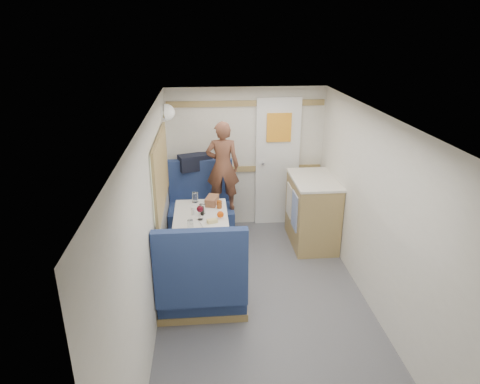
{
  "coord_description": "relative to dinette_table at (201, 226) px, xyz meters",
  "views": [
    {
      "loc": [
        -0.58,
        -3.54,
        2.76
      ],
      "look_at": [
        -0.2,
        0.9,
        1.02
      ],
      "focal_mm": 32.0,
      "sensor_mm": 36.0,
      "label": 1
    }
  ],
  "objects": [
    {
      "name": "galley_counter",
      "position": [
        1.47,
        0.55,
        -0.1
      ],
      "size": [
        0.57,
        0.92,
        0.92
      ],
      "color": "olive",
      "rests_on": "floor"
    },
    {
      "name": "duffel_bag",
      "position": [
        -0.07,
        1.12,
        0.44
      ],
      "size": [
        0.49,
        0.35,
        0.21
      ],
      "primitive_type": "cube",
      "rotation": [
        0.0,
        0.0,
        0.34
      ],
      "color": "black",
      "rests_on": "ledge"
    },
    {
      "name": "bread_loaf",
      "position": [
        0.14,
        0.29,
        0.2
      ],
      "size": [
        0.19,
        0.26,
        0.1
      ],
      "primitive_type": "cube",
      "rotation": [
        0.0,
        0.0,
        -0.28
      ],
      "color": "brown",
      "rests_on": "dinette_table"
    },
    {
      "name": "tumbler_right",
      "position": [
        0.02,
        0.02,
        0.21
      ],
      "size": [
        0.07,
        0.07,
        0.11
      ],
      "primitive_type": "cylinder",
      "color": "white",
      "rests_on": "dinette_table"
    },
    {
      "name": "wall_left",
      "position": [
        -0.45,
        -1.0,
        0.43
      ],
      "size": [
        0.02,
        4.5,
        2.0
      ],
      "primitive_type": "cube",
      "color": "silver",
      "rests_on": "floor"
    },
    {
      "name": "tray",
      "position": [
        0.15,
        -0.37,
        0.16
      ],
      "size": [
        0.32,
        0.38,
        0.02
      ],
      "primitive_type": "cube",
      "rotation": [
        0.0,
        0.0,
        0.21
      ],
      "color": "white",
      "rests_on": "dinette_table"
    },
    {
      "name": "pepper_grinder",
      "position": [
        0.02,
        -0.02,
        0.21
      ],
      "size": [
        0.04,
        0.04,
        0.1
      ],
      "primitive_type": "cylinder",
      "color": "black",
      "rests_on": "dinette_table"
    },
    {
      "name": "wall_right",
      "position": [
        1.75,
        -1.0,
        0.43
      ],
      "size": [
        0.02,
        4.5,
        2.0
      ],
      "primitive_type": "cube",
      "color": "silver",
      "rests_on": "floor"
    },
    {
      "name": "oak_trim_high",
      "position": [
        0.65,
        1.23,
        1.21
      ],
      "size": [
        2.15,
        0.02,
        0.08
      ],
      "primitive_type": "cube",
      "color": "olive",
      "rests_on": "wall_back"
    },
    {
      "name": "bench_near",
      "position": [
        -0.0,
        -0.86,
        -0.27
      ],
      "size": [
        0.9,
        0.59,
        1.05
      ],
      "color": "navy",
      "rests_on": "floor"
    },
    {
      "name": "side_window",
      "position": [
        -0.43,
        0.0,
        0.68
      ],
      "size": [
        0.04,
        1.3,
        0.72
      ],
      "primitive_type": "cube",
      "color": "#A4AC92",
      "rests_on": "wall_left"
    },
    {
      "name": "oak_trim_low",
      "position": [
        0.65,
        1.23,
        0.28
      ],
      "size": [
        2.15,
        0.02,
        0.08
      ],
      "primitive_type": "cube",
      "color": "olive",
      "rests_on": "wall_back"
    },
    {
      "name": "ceiling",
      "position": [
        0.65,
        -1.0,
        1.43
      ],
      "size": [
        4.5,
        4.5,
        0.0
      ],
      "primitive_type": "plane",
      "rotation": [
        3.14,
        0.0,
        0.0
      ],
      "color": "silver",
      "rests_on": "wall_back"
    },
    {
      "name": "orange_fruit",
      "position": [
        0.22,
        -0.15,
        0.21
      ],
      "size": [
        0.08,
        0.08,
        0.08
      ],
      "primitive_type": "sphere",
      "color": "orange",
      "rests_on": "tray"
    },
    {
      "name": "tumbler_left",
      "position": [
        -0.11,
        -0.38,
        0.21
      ],
      "size": [
        0.06,
        0.06,
        0.1
      ],
      "primitive_type": "cylinder",
      "color": "silver",
      "rests_on": "dinette_table"
    },
    {
      "name": "tumbler_mid",
      "position": [
        -0.07,
        0.38,
        0.21
      ],
      "size": [
        0.08,
        0.08,
        0.12
      ],
      "primitive_type": "cylinder",
      "color": "white",
      "rests_on": "dinette_table"
    },
    {
      "name": "ledge",
      "position": [
        -0.0,
        1.12,
        0.31
      ],
      "size": [
        0.9,
        0.14,
        0.04
      ],
      "primitive_type": "cube",
      "color": "olive",
      "rests_on": "bench_far"
    },
    {
      "name": "wine_glass",
      "position": [
        -0.0,
        -0.15,
        0.28
      ],
      "size": [
        0.08,
        0.08,
        0.17
      ],
      "color": "white",
      "rests_on": "dinette_table"
    },
    {
      "name": "cheese_block",
      "position": [
        0.13,
        -0.27,
        0.19
      ],
      "size": [
        0.13,
        0.1,
        0.04
      ],
      "primitive_type": "cube",
      "rotation": [
        0.0,
        0.0,
        0.32
      ],
      "color": "#E2CC82",
      "rests_on": "tray"
    },
    {
      "name": "salt_grinder",
      "position": [
        -0.09,
        0.0,
        0.2
      ],
      "size": [
        0.04,
        0.04,
        0.09
      ],
      "primitive_type": "cylinder",
      "color": "silver",
      "rests_on": "dinette_table"
    },
    {
      "name": "bench_far",
      "position": [
        -0.0,
        0.86,
        -0.27
      ],
      "size": [
        0.9,
        0.59,
        1.05
      ],
      "color": "navy",
      "rests_on": "floor"
    },
    {
      "name": "dome_light",
      "position": [
        -0.39,
        0.85,
        1.18
      ],
      "size": [
        0.2,
        0.2,
        0.2
      ],
      "primitive_type": "sphere",
      "color": "white",
      "rests_on": "wall_left"
    },
    {
      "name": "person",
      "position": [
        0.3,
        0.77,
        0.48
      ],
      "size": [
        0.46,
        0.32,
        1.19
      ],
      "primitive_type": "imported",
      "rotation": [
        0.0,
        0.0,
        3.05
      ],
      "color": "brown",
      "rests_on": "bench_far"
    },
    {
      "name": "beer_glass",
      "position": [
        0.22,
        0.16,
        0.2
      ],
      "size": [
        0.06,
        0.06,
        0.09
      ],
      "primitive_type": "cylinder",
      "color": "#934615",
      "rests_on": "dinette_table"
    },
    {
      "name": "wall_back",
      "position": [
        0.65,
        1.25,
        0.43
      ],
      "size": [
        2.2,
        0.02,
        2.0
      ],
      "primitive_type": "cube",
      "color": "silver",
      "rests_on": "floor"
    },
    {
      "name": "floor",
      "position": [
        0.65,
        -1.0,
        -0.57
      ],
      "size": [
        4.5,
        4.5,
        0.0
      ],
      "primitive_type": "plane",
      "color": "#515156",
      "rests_on": "ground"
    },
    {
      "name": "rear_door",
      "position": [
        1.1,
        1.22,
        0.41
      ],
      "size": [
        0.62,
        0.12,
        1.86
      ],
      "color": "white",
      "rests_on": "wall_back"
    },
    {
      "name": "dinette_table",
      "position": [
        0.0,
        0.0,
        0.0
      ],
      "size": [
        0.62,
        0.92,
        0.72
      ],
      "color": "white",
      "rests_on": "floor"
    }
  ]
}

